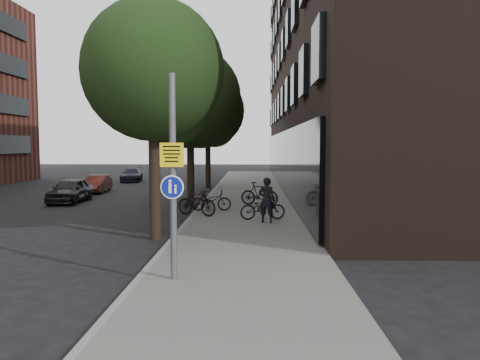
{
  "coord_description": "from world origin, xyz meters",
  "views": [
    {
      "loc": [
        0.48,
        -10.06,
        3.02
      ],
      "look_at": [
        0.12,
        3.23,
        2.0
      ],
      "focal_mm": 35.0,
      "sensor_mm": 36.0,
      "label": 1
    }
  ],
  "objects_px": {
    "parked_bike_facade_near": "(263,208)",
    "parked_car_near": "(70,190)",
    "signpost": "(173,177)",
    "pedestrian": "(267,200)"
  },
  "relations": [
    {
      "from": "parked_bike_facade_near",
      "to": "parked_car_near",
      "type": "relative_size",
      "value": 0.47
    },
    {
      "from": "signpost",
      "to": "pedestrian",
      "type": "relative_size",
      "value": 2.6
    },
    {
      "from": "parked_bike_facade_near",
      "to": "parked_car_near",
      "type": "distance_m",
      "value": 11.53
    },
    {
      "from": "pedestrian",
      "to": "parked_bike_facade_near",
      "type": "distance_m",
      "value": 0.82
    },
    {
      "from": "parked_car_near",
      "to": "signpost",
      "type": "bearing_deg",
      "value": -62.16
    },
    {
      "from": "pedestrian",
      "to": "parked_car_near",
      "type": "distance_m",
      "value": 12.03
    },
    {
      "from": "parked_bike_facade_near",
      "to": "parked_car_near",
      "type": "xyz_separation_m",
      "value": [
        -9.86,
        5.98,
        0.06
      ]
    },
    {
      "from": "pedestrian",
      "to": "parked_bike_facade_near",
      "type": "relative_size",
      "value": 0.97
    },
    {
      "from": "pedestrian",
      "to": "parked_car_near",
      "type": "xyz_separation_m",
      "value": [
        -9.99,
        6.69,
        -0.33
      ]
    },
    {
      "from": "signpost",
      "to": "pedestrian",
      "type": "distance_m",
      "value": 7.78
    }
  ]
}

